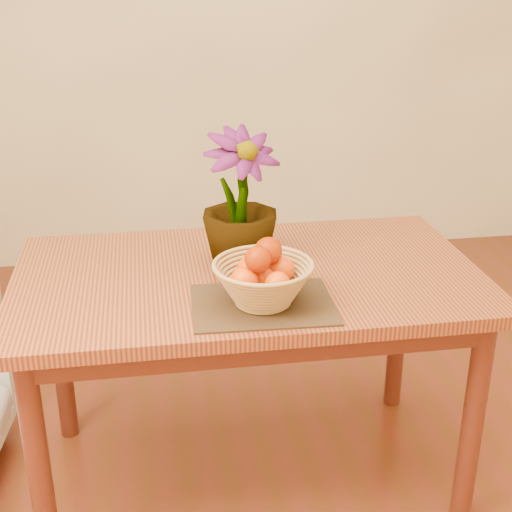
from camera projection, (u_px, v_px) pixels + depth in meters
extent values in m
cube|color=#FEF1C1|center=(191.00, 14.00, 3.69)|extent=(4.00, 0.02, 2.70)
cube|color=brown|center=(248.00, 278.00, 2.15)|extent=(1.40, 0.80, 0.04)
cube|color=#481C10|center=(248.00, 296.00, 2.18)|extent=(1.28, 0.68, 0.08)
cylinder|color=#481C10|center=(39.00, 469.00, 1.92)|extent=(0.06, 0.06, 0.71)
cylinder|color=#481C10|center=(472.00, 424.00, 2.10)|extent=(0.06, 0.06, 0.71)
cylinder|color=#481C10|center=(60.00, 349.00, 2.50)|extent=(0.06, 0.06, 0.71)
cylinder|color=#481C10|center=(398.00, 323.00, 2.68)|extent=(0.06, 0.06, 0.71)
cube|color=#352313|center=(263.00, 304.00, 1.94)|extent=(0.40, 0.30, 0.01)
cylinder|color=#B18C49|center=(263.00, 302.00, 1.94)|extent=(0.14, 0.14, 0.01)
sphere|color=red|center=(263.00, 277.00, 1.91)|extent=(0.06, 0.06, 0.06)
sphere|color=red|center=(281.00, 270.00, 1.94)|extent=(0.07, 0.07, 0.07)
sphere|color=red|center=(249.00, 269.00, 1.95)|extent=(0.07, 0.07, 0.07)
sphere|color=red|center=(244.00, 281.00, 1.87)|extent=(0.07, 0.07, 0.07)
sphere|color=red|center=(277.00, 284.00, 1.86)|extent=(0.07, 0.07, 0.07)
sphere|color=red|center=(268.00, 251.00, 1.91)|extent=(0.07, 0.07, 0.07)
sphere|color=red|center=(258.00, 259.00, 1.86)|extent=(0.07, 0.07, 0.07)
sphere|color=red|center=(268.00, 251.00, 1.91)|extent=(0.07, 0.07, 0.07)
sphere|color=red|center=(258.00, 259.00, 1.86)|extent=(0.07, 0.07, 0.07)
imported|color=#1B4212|center=(240.00, 200.00, 2.12)|extent=(0.30, 0.30, 0.42)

